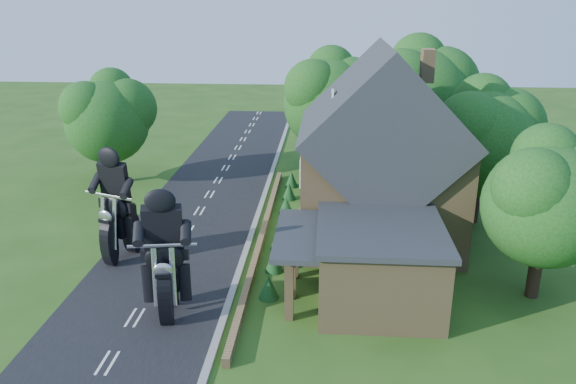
# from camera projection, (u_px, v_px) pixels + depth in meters

# --- Properties ---
(ground) EXTENTS (120.00, 120.00, 0.00)m
(ground) POSITION_uv_depth(u_px,v_px,m) (156.00, 282.00, 25.77)
(ground) COLOR #254B15
(ground) RESTS_ON ground
(road) EXTENTS (7.00, 80.00, 0.02)m
(road) POSITION_uv_depth(u_px,v_px,m) (156.00, 282.00, 25.77)
(road) COLOR black
(road) RESTS_ON ground
(kerb) EXTENTS (0.30, 80.00, 0.12)m
(kerb) POSITION_uv_depth(u_px,v_px,m) (235.00, 284.00, 25.50)
(kerb) COLOR gray
(kerb) RESTS_ON ground
(garden_wall) EXTENTS (0.30, 22.00, 0.40)m
(garden_wall) POSITION_uv_depth(u_px,v_px,m) (262.00, 237.00, 30.11)
(garden_wall) COLOR olive
(garden_wall) RESTS_ON ground
(house) EXTENTS (9.54, 8.64, 10.24)m
(house) POSITION_uv_depth(u_px,v_px,m) (381.00, 160.00, 29.25)
(house) COLOR olive
(house) RESTS_ON ground
(annex) EXTENTS (7.05, 5.94, 3.44)m
(annex) POSITION_uv_depth(u_px,v_px,m) (376.00, 263.00, 23.75)
(annex) COLOR olive
(annex) RESTS_ON ground
(tree_annex_side) EXTENTS (5.64, 5.20, 7.48)m
(tree_annex_side) POSITION_uv_depth(u_px,v_px,m) (555.00, 195.00, 23.13)
(tree_annex_side) COLOR black
(tree_annex_side) RESTS_ON ground
(tree_house_right) EXTENTS (6.51, 6.00, 8.40)m
(tree_house_right) POSITION_uv_depth(u_px,v_px,m) (490.00, 134.00, 31.01)
(tree_house_right) COLOR black
(tree_house_right) RESTS_ON ground
(tree_behind_house) EXTENTS (7.81, 7.20, 10.08)m
(tree_behind_house) POSITION_uv_depth(u_px,v_px,m) (425.00, 93.00, 37.91)
(tree_behind_house) COLOR black
(tree_behind_house) RESTS_ON ground
(tree_behind_left) EXTENTS (6.94, 6.40, 9.16)m
(tree_behind_left) POSITION_uv_depth(u_px,v_px,m) (335.00, 96.00, 39.41)
(tree_behind_left) COLOR black
(tree_behind_left) RESTS_ON ground
(tree_far_road) EXTENTS (6.08, 5.60, 7.84)m
(tree_far_road) POSITION_uv_depth(u_px,v_px,m) (112.00, 114.00, 37.89)
(tree_far_road) COLOR black
(tree_far_road) RESTS_ON ground
(shrub_a) EXTENTS (0.90, 0.90, 1.10)m
(shrub_a) POSITION_uv_depth(u_px,v_px,m) (269.00, 287.00, 24.28)
(shrub_a) COLOR #133C18
(shrub_a) RESTS_ON ground
(shrub_b) EXTENTS (0.90, 0.90, 1.10)m
(shrub_b) POSITION_uv_depth(u_px,v_px,m) (274.00, 261.00, 26.63)
(shrub_b) COLOR #133C18
(shrub_b) RESTS_ON ground
(shrub_c) EXTENTS (0.90, 0.90, 1.10)m
(shrub_c) POSITION_uv_depth(u_px,v_px,m) (279.00, 239.00, 28.99)
(shrub_c) COLOR #133C18
(shrub_c) RESTS_ON ground
(shrub_d) EXTENTS (0.90, 0.90, 1.10)m
(shrub_d) POSITION_uv_depth(u_px,v_px,m) (286.00, 205.00, 33.69)
(shrub_d) COLOR #133C18
(shrub_d) RESTS_ON ground
(shrub_e) EXTENTS (0.90, 0.90, 1.10)m
(shrub_e) POSITION_uv_depth(u_px,v_px,m) (289.00, 191.00, 36.04)
(shrub_e) COLOR #133C18
(shrub_e) RESTS_ON ground
(shrub_f) EXTENTS (0.90, 0.90, 1.10)m
(shrub_f) POSITION_uv_depth(u_px,v_px,m) (292.00, 179.00, 38.39)
(shrub_f) COLOR #133C18
(shrub_f) RESTS_ON ground
(motorcycle_lead) EXTENTS (0.72, 1.84, 1.67)m
(motorcycle_lead) POSITION_uv_depth(u_px,v_px,m) (168.00, 297.00, 22.89)
(motorcycle_lead) COLOR black
(motorcycle_lead) RESTS_ON ground
(motorcycle_follow) EXTENTS (1.09, 1.92, 1.74)m
(motorcycle_follow) POSITION_uv_depth(u_px,v_px,m) (121.00, 243.00, 27.78)
(motorcycle_follow) COLOR black
(motorcycle_follow) RESTS_ON ground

